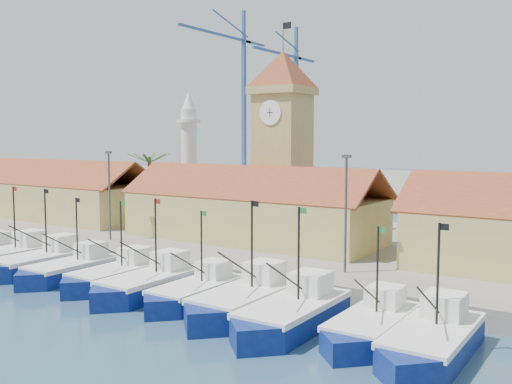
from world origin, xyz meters
The scene contains 21 objects.
ground centered at (0.00, 0.00, 0.00)m, with size 400.00×400.00×0.00m, color navy.
quay centered at (0.00, 24.00, 0.75)m, with size 140.00×32.00×1.50m, color gray.
terminal centered at (0.00, 110.00, 1.00)m, with size 240.00×80.00×2.00m, color gray.
boat_1 centered at (-15.47, 2.64, 0.80)m, with size 3.75×10.28×7.78m.
boat_2 centered at (-11.07, 2.80, 0.80)m, with size 3.74×10.25×7.76m.
boat_3 centered at (-6.72, 2.73, 0.74)m, with size 3.48×9.52×7.20m.
boat_4 centered at (-1.93, 3.22, 0.74)m, with size 3.45×9.46×7.16m.
boat_5 centered at (2.26, 2.71, 0.79)m, with size 3.70×10.13×7.67m.
boat_6 centered at (6.50, 3.03, 0.72)m, with size 3.37×9.22×6.98m.
boat_7 centered at (10.89, 2.86, 0.83)m, with size 3.88×10.62×8.04m.
boat_8 centered at (14.96, 2.04, 0.82)m, with size 3.83×10.49×7.94m.
boat_9 centered at (19.81, 2.98, 0.72)m, with size 3.37×9.22×6.98m.
boat_10 centered at (23.53, 2.18, 0.79)m, with size 3.67×10.05×7.61m.
hall_left centered at (-32.00, 20.00, 3.99)m, with size 31.20×10.13×7.61m.
hall_center centered at (0.00, 20.00, 3.99)m, with size 27.04×10.13×7.61m.
clock_tower centered at (0.00, 26.00, 11.96)m, with size 5.80×5.80×22.70m.
minaret centered at (-15.00, 28.00, 9.73)m, with size 3.00×3.00×16.30m.
palm_tree centered at (-20.00, 26.00, 6.25)m, with size 5.60×5.03×8.39m.
lamp_posts centered at (0.50, 12.00, 6.48)m, with size 80.70×0.25×9.03m.
crane_blue_far centered at (-57.93, 100.07, 27.05)m, with size 1.00×36.69×44.54m.
crane_blue_near centered at (-44.98, 106.82, 23.92)m, with size 1.00×30.70×39.77m.
Camera 1 is at (32.07, -27.56, 11.61)m, focal length 40.00 mm.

